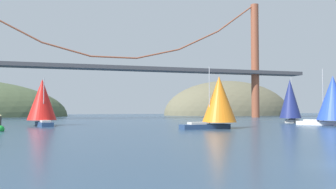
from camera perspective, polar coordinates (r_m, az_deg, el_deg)
headland_right at (r=169.13m, az=9.73°, el=-3.34°), size 62.25×44.00×32.66m
suspension_bridge at (r=113.19m, az=-8.77°, el=5.25°), size 137.85×6.00×41.27m
sailboat_orange_sail at (r=57.69m, az=8.21°, el=-0.99°), size 10.08×6.26×10.05m
sailboat_blue_spinnaker at (r=74.16m, az=25.24°, el=-0.65°), size 9.33×10.16×11.03m
sailboat_red_spinnaker at (r=70.41m, az=-19.84°, el=-0.97°), size 6.46×9.15×9.03m
sailboat_navy_sail at (r=83.82m, az=19.31°, el=-0.84°), size 8.30×8.05×10.46m
channel_buoy at (r=55.61m, az=-25.66°, el=-5.06°), size 1.10×1.10×2.64m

